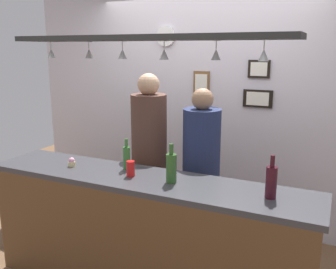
% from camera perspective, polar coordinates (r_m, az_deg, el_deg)
% --- Properties ---
extents(ground_plane, '(8.00, 8.00, 0.00)m').
position_cam_1_polar(ground_plane, '(3.64, -0.71, -19.65)').
color(ground_plane, brown).
extents(back_wall, '(4.40, 0.06, 2.60)m').
position_cam_1_polar(back_wall, '(4.13, 5.90, 3.74)').
color(back_wall, silver).
rests_on(back_wall, ground_plane).
extents(bar_counter, '(2.70, 0.55, 0.98)m').
position_cam_1_polar(bar_counter, '(2.92, -5.15, -13.41)').
color(bar_counter, '#38383D').
rests_on(bar_counter, ground_plane).
extents(overhead_glass_rack, '(2.20, 0.36, 0.04)m').
position_cam_1_polar(overhead_glass_rack, '(2.79, -3.60, 14.68)').
color(overhead_glass_rack, black).
extents(hanging_wineglass_far_left, '(0.07, 0.07, 0.13)m').
position_cam_1_polar(hanging_wineglass_far_left, '(3.28, -17.57, 11.93)').
color(hanging_wineglass_far_left, silver).
rests_on(hanging_wineglass_far_left, overhead_glass_rack).
extents(hanging_wineglass_left, '(0.07, 0.07, 0.13)m').
position_cam_1_polar(hanging_wineglass_left, '(3.13, -12.08, 12.21)').
color(hanging_wineglass_left, silver).
rests_on(hanging_wineglass_left, overhead_glass_rack).
extents(hanging_wineglass_center_left, '(0.07, 0.07, 0.13)m').
position_cam_1_polar(hanging_wineglass_center_left, '(2.86, -7.04, 12.33)').
color(hanging_wineglass_center_left, silver).
rests_on(hanging_wineglass_center_left, overhead_glass_rack).
extents(hanging_wineglass_center, '(0.07, 0.07, 0.13)m').
position_cam_1_polar(hanging_wineglass_center, '(2.70, -0.60, 12.38)').
color(hanging_wineglass_center, silver).
rests_on(hanging_wineglass_center, overhead_glass_rack).
extents(hanging_wineglass_center_right, '(0.07, 0.07, 0.13)m').
position_cam_1_polar(hanging_wineglass_center_right, '(2.61, 7.41, 12.24)').
color(hanging_wineglass_center_right, silver).
rests_on(hanging_wineglass_center_right, overhead_glass_rack).
extents(hanging_wineglass_right, '(0.07, 0.07, 0.13)m').
position_cam_1_polar(hanging_wineglass_right, '(2.44, 14.55, 11.88)').
color(hanging_wineglass_right, silver).
rests_on(hanging_wineglass_right, overhead_glass_rack).
extents(person_left_brown_shirt, '(0.34, 0.34, 1.75)m').
position_cam_1_polar(person_left_brown_shirt, '(3.56, -2.92, -1.74)').
color(person_left_brown_shirt, '#2D334C').
rests_on(person_left_brown_shirt, ground_plane).
extents(person_middle_navy_shirt, '(0.34, 0.34, 1.63)m').
position_cam_1_polar(person_middle_navy_shirt, '(3.37, 5.16, -3.94)').
color(person_middle_navy_shirt, '#2D334C').
rests_on(person_middle_navy_shirt, ground_plane).
extents(bottle_beer_green_import, '(0.06, 0.06, 0.26)m').
position_cam_1_polar(bottle_beer_green_import, '(3.10, -6.40, -3.49)').
color(bottle_beer_green_import, '#336B2D').
rests_on(bottle_beer_green_import, bar_counter).
extents(bottle_wine_dark_red, '(0.08, 0.08, 0.30)m').
position_cam_1_polar(bottle_wine_dark_red, '(2.59, 15.65, -6.97)').
color(bottle_wine_dark_red, '#380F19').
rests_on(bottle_wine_dark_red, bar_counter).
extents(bottle_champagne_green, '(0.08, 0.08, 0.30)m').
position_cam_1_polar(bottle_champagne_green, '(2.78, 0.51, -5.08)').
color(bottle_champagne_green, '#2D5623').
rests_on(bottle_champagne_green, bar_counter).
extents(drink_can, '(0.07, 0.07, 0.12)m').
position_cam_1_polar(drink_can, '(2.94, -5.79, -5.25)').
color(drink_can, red).
rests_on(drink_can, bar_counter).
extents(cupcake, '(0.06, 0.06, 0.08)m').
position_cam_1_polar(cupcake, '(3.27, -14.63, -4.17)').
color(cupcake, beige).
rests_on(cupcake, bar_counter).
extents(picture_frame_lower_pair, '(0.30, 0.02, 0.18)m').
position_cam_1_polar(picture_frame_lower_pair, '(3.92, 13.67, 5.40)').
color(picture_frame_lower_pair, black).
rests_on(picture_frame_lower_pair, back_wall).
extents(picture_frame_upper_small, '(0.22, 0.02, 0.18)m').
position_cam_1_polar(picture_frame_upper_small, '(3.89, 13.86, 9.78)').
color(picture_frame_upper_small, black).
rests_on(picture_frame_upper_small, back_wall).
extents(picture_frame_crest, '(0.18, 0.02, 0.26)m').
position_cam_1_polar(picture_frame_crest, '(4.07, 5.17, 7.88)').
color(picture_frame_crest, brown).
rests_on(picture_frame_crest, back_wall).
extents(wall_clock, '(0.22, 0.03, 0.22)m').
position_cam_1_polar(wall_clock, '(4.21, -0.35, 14.93)').
color(wall_clock, white).
rests_on(wall_clock, back_wall).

